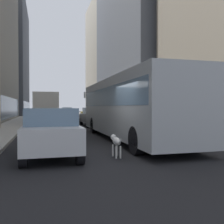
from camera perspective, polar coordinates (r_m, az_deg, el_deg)
The scene contains 12 objects.
ground_plane at distance 44.12m, azimuth -11.21°, elevation -1.09°, with size 120.00×120.00×0.00m, color black.
sidewalk_left at distance 44.09m, azimuth -18.62°, elevation -1.03°, with size 2.40×110.00×0.15m, color #ADA89E.
sidewalk_right at distance 44.87m, azimuth -3.93°, elevation -0.94°, with size 2.40×110.00×0.15m, color #9E9991.
building_right_far at distance 60.27m, azimuth -0.57°, elevation 11.74°, with size 8.73×15.62×25.64m.
transit_bus at distance 13.11m, azimuth 3.72°, elevation 1.62°, with size 2.78×11.53×3.05m.
car_yellow_taxi at distance 32.89m, azimuth -4.94°, elevation -0.38°, with size 1.78×4.49×1.62m.
car_grey_wagon at distance 22.52m, azimuth -4.30°, elevation -1.04°, with size 1.75×4.54×1.62m.
car_white_van at distance 48.29m, azimuth -10.13°, elevation 0.07°, with size 1.87×4.54×1.62m.
car_silver_sedan at distance 8.82m, azimuth -13.55°, elevation -4.38°, with size 1.77×3.91×1.62m.
box_truck at distance 27.17m, azimuth -14.66°, elevation 1.07°, with size 2.30×7.50×3.05m.
dalmatian_dog at distance 8.50m, azimuth 0.90°, elevation -6.63°, with size 0.22×0.96×0.72m.
traffic_light_near at distance 14.87m, azimuth 17.20°, elevation 4.05°, with size 0.24×0.41×3.40m.
Camera 1 is at (-3.05, -8.98, 1.65)m, focal length 40.82 mm.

